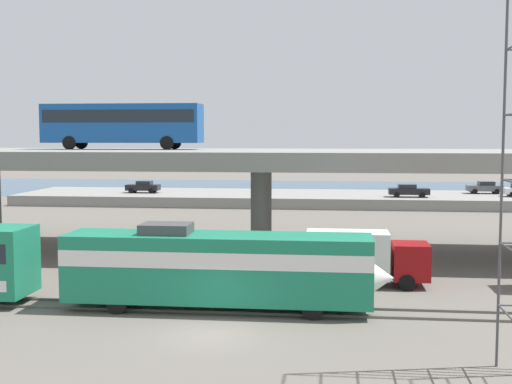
{
  "coord_description": "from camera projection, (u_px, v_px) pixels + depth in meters",
  "views": [
    {
      "loc": [
        5.12,
        -27.88,
        8.49
      ],
      "look_at": [
        -0.86,
        24.28,
        4.02
      ],
      "focal_mm": 47.56,
      "sensor_mm": 36.0,
      "label": 1
    }
  ],
  "objects": [
    {
      "name": "highway_overpass",
      "position": [
        261.0,
        161.0,
        48.14
      ],
      "size": [
        96.0,
        12.44,
        7.36
      ],
      "color": "gray",
      "rests_on": "ground_plane"
    },
    {
      "name": "rail_strip_far",
      "position": [
        228.0,
        305.0,
        33.59
      ],
      "size": [
        110.0,
        0.12,
        0.12
      ],
      "primitive_type": "cube",
      "color": "#59544C",
      "rests_on": "ground_plane"
    },
    {
      "name": "rail_strip_near",
      "position": [
        224.0,
        313.0,
        32.11
      ],
      "size": [
        110.0,
        0.12,
        0.12
      ],
      "primitive_type": "cube",
      "color": "#59544C",
      "rests_on": "ground_plane"
    },
    {
      "name": "pier_parking_lot",
      "position": [
        291.0,
        198.0,
        83.29
      ],
      "size": [
        66.57,
        13.87,
        1.24
      ],
      "primitive_type": "cube",
      "color": "gray",
      "rests_on": "ground_plane"
    },
    {
      "name": "parked_car_0",
      "position": [
        485.0,
        187.0,
        83.06
      ],
      "size": [
        4.19,
        1.95,
        1.5
      ],
      "rotation": [
        0.0,
        0.0,
        3.14
      ],
      "color": "#515459",
      "rests_on": "pier_parking_lot"
    },
    {
      "name": "parked_car_3",
      "position": [
        408.0,
        190.0,
        78.36
      ],
      "size": [
        4.63,
        1.89,
        1.5
      ],
      "color": "black",
      "rests_on": "pier_parking_lot"
    },
    {
      "name": "ground_plane",
      "position": [
        211.0,
        334.0,
        28.9
      ],
      "size": [
        260.0,
        260.0,
        0.0
      ],
      "primitive_type": "plane",
      "color": "#605B54"
    },
    {
      "name": "transit_bus_on_overpass",
      "position": [
        122.0,
        122.0,
        51.07
      ],
      "size": [
        12.0,
        2.68,
        3.4
      ],
      "rotation": [
        0.0,
        0.0,
        3.14
      ],
      "color": "#14478C",
      "rests_on": "highway_overpass"
    },
    {
      "name": "harbor_water",
      "position": [
        300.0,
        189.0,
        106.11
      ],
      "size": [
        140.0,
        36.0,
        0.01
      ],
      "primitive_type": "cube",
      "color": "#2D5170",
      "rests_on": "ground_plane"
    },
    {
      "name": "service_truck_west",
      "position": [
        363.0,
        257.0,
        38.07
      ],
      "size": [
        6.8,
        2.46,
        3.04
      ],
      "color": "maroon",
      "rests_on": "ground_plane"
    },
    {
      "name": "parked_car_2",
      "position": [
        143.0,
        187.0,
        84.12
      ],
      "size": [
        4.08,
        1.92,
        1.5
      ],
      "rotation": [
        0.0,
        0.0,
        3.14
      ],
      "color": "black",
      "rests_on": "pier_parking_lot"
    },
    {
      "name": "train_locomotive",
      "position": [
        233.0,
        265.0,
        32.63
      ],
      "size": [
        15.8,
        3.04,
        4.18
      ],
      "color": "#197A56",
      "rests_on": "ground_plane"
    }
  ]
}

